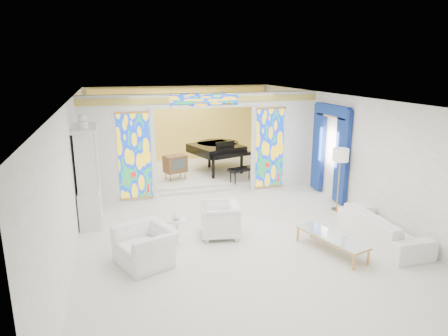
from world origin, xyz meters
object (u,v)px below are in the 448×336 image
object	(u,v)px
coffee_table	(331,237)
tv_console	(175,164)
china_cabinet	(89,176)
sofa	(383,228)
armchair_left	(146,246)
armchair_right	(220,220)
grand_piano	(218,149)

from	to	relation	value
coffee_table	tv_console	size ratio (longest dim) A/B	2.18
china_cabinet	sofa	xyz separation A→B (m)	(6.17, -3.01, -0.84)
armchair_left	tv_console	world-z (taller)	tv_console
sofa	china_cabinet	bearing A→B (deg)	64.81
tv_console	china_cabinet	bearing A→B (deg)	-153.47
armchair_right	armchair_left	bearing A→B (deg)	-54.33
armchair_left	coffee_table	distance (m)	3.78
china_cabinet	tv_console	distance (m)	3.61
armchair_right	tv_console	world-z (taller)	tv_console
armchair_left	tv_console	bearing A→B (deg)	141.82
grand_piano	tv_console	world-z (taller)	grand_piano
grand_piano	armchair_left	bearing A→B (deg)	-135.00
armchair_right	tv_console	bearing A→B (deg)	-166.08
armchair_right	tv_console	size ratio (longest dim) A/B	1.09
sofa	grand_piano	size ratio (longest dim) A/B	0.71
sofa	coffee_table	xyz separation A→B (m)	(-1.34, -0.14, 0.01)
grand_piano	tv_console	bearing A→B (deg)	-173.04
armchair_left	sofa	size ratio (longest dim) A/B	0.49
armchair_left	sofa	xyz separation A→B (m)	(5.07, -0.44, -0.03)
coffee_table	armchair_left	bearing A→B (deg)	171.09
armchair_right	tv_console	distance (m)	4.30
sofa	tv_console	distance (m)	6.66
armchair_left	coffee_table	bearing A→B (deg)	58.44
grand_piano	china_cabinet	bearing A→B (deg)	-159.05
grand_piano	tv_console	distance (m)	1.81
tv_console	coffee_table	bearing A→B (deg)	-86.78
grand_piano	coffee_table	bearing A→B (deg)	-101.44
armchair_right	coffee_table	distance (m)	2.46
armchair_right	grand_piano	bearing A→B (deg)	175.08
china_cabinet	grand_piano	xyz separation A→B (m)	(4.14, 3.29, -0.22)
china_cabinet	sofa	size ratio (longest dim) A/B	1.20
armchair_left	china_cabinet	bearing A→B (deg)	-179.58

